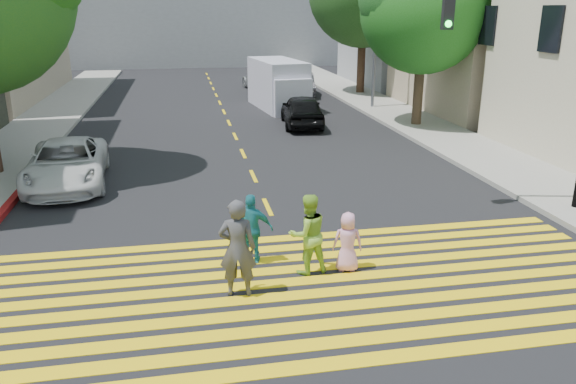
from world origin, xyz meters
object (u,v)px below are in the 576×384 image
object	(u,v)px
pedestrian_man	(237,248)
tree_right_near	(426,2)
dark_car_near	(302,110)
dark_car_parked	(302,85)
pedestrian_child	(348,242)
white_sedan	(67,164)
silver_car	(263,80)
white_van	(279,86)
pedestrian_woman	(308,234)
pedestrian_extra	(252,229)
traffic_signal	(554,63)

from	to	relation	value
pedestrian_man	tree_right_near	bearing A→B (deg)	-115.29
dark_car_near	dark_car_parked	world-z (taller)	dark_car_near
pedestrian_child	dark_car_parked	bearing A→B (deg)	-88.82
dark_car_near	white_sedan	bearing A→B (deg)	45.79
silver_car	white_van	xyz separation A→B (m)	(-0.18, -7.28, 0.52)
white_sedan	dark_car_parked	distance (m)	19.93
pedestrian_woman	pedestrian_extra	distance (m)	1.25
dark_car_near	traffic_signal	size ratio (longest dim) A/B	0.72
tree_right_near	pedestrian_man	distance (m)	17.76
pedestrian_man	pedestrian_woman	xyz separation A→B (m)	(1.49, 0.69, -0.11)
pedestrian_woman	traffic_signal	distance (m)	7.72
pedestrian_child	white_van	size ratio (longest dim) A/B	0.22
tree_right_near	white_van	distance (m)	9.04
pedestrian_man	pedestrian_woman	world-z (taller)	pedestrian_man
dark_car_near	traffic_signal	world-z (taller)	traffic_signal
white_sedan	dark_car_parked	xyz separation A→B (m)	(10.86, 16.71, -0.01)
pedestrian_man	white_van	distance (m)	20.63
white_van	white_sedan	bearing A→B (deg)	-132.16
silver_car	pedestrian_extra	bearing A→B (deg)	73.56
white_sedan	dark_car_near	xyz separation A→B (m)	(8.91, 7.47, 0.05)
white_sedan	white_van	distance (m)	15.07
pedestrian_man	dark_car_parked	xyz separation A→B (m)	(6.47, 24.58, -0.28)
pedestrian_child	dark_car_near	world-z (taller)	dark_car_near
white_van	dark_car_near	bearing A→B (deg)	-94.33
pedestrian_child	white_van	distance (m)	19.66
pedestrian_child	pedestrian_woman	bearing A→B (deg)	7.25
traffic_signal	pedestrian_child	bearing A→B (deg)	-145.19
silver_car	dark_car_parked	distance (m)	3.51
silver_car	tree_right_near	bearing A→B (deg)	103.75
pedestrian_extra	silver_car	bearing A→B (deg)	-88.36
silver_car	dark_car_parked	world-z (taller)	silver_car
white_van	pedestrian_man	bearing A→B (deg)	-108.96
pedestrian_woman	white_van	size ratio (longest dim) A/B	0.30
pedestrian_extra	white_sedan	size ratio (longest dim) A/B	0.31
silver_car	dark_car_parked	size ratio (longest dim) A/B	1.16
pedestrian_extra	traffic_signal	xyz separation A→B (m)	(7.73, 1.73, 3.11)
pedestrian_man	pedestrian_extra	bearing A→B (deg)	-98.85
pedestrian_extra	dark_car_near	xyz separation A→B (m)	(4.08, 13.99, -0.03)
silver_car	pedestrian_child	bearing A→B (deg)	77.73
pedestrian_child	dark_car_parked	xyz separation A→B (m)	(4.16, 23.95, 0.04)
traffic_signal	pedestrian_man	bearing A→B (deg)	-147.18
pedestrian_extra	white_van	bearing A→B (deg)	-91.16
tree_right_near	white_van	world-z (taller)	tree_right_near
white_sedan	dark_car_near	bearing A→B (deg)	36.01
pedestrian_extra	white_sedan	xyz separation A→B (m)	(-4.83, 6.52, -0.08)
white_van	traffic_signal	world-z (taller)	traffic_signal
dark_car_parked	dark_car_near	bearing A→B (deg)	-93.76
pedestrian_child	silver_car	bearing A→B (deg)	-83.57
pedestrian_man	pedestrian_extra	size ratio (longest dim) A/B	1.25
pedestrian_child	silver_car	distance (m)	26.92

